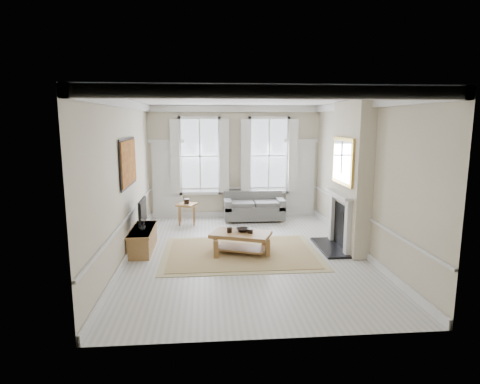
{
  "coord_description": "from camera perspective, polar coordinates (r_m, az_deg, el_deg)",
  "views": [
    {
      "loc": [
        -0.86,
        -8.6,
        2.94
      ],
      "look_at": [
        -0.06,
        0.91,
        1.25
      ],
      "focal_mm": 30.0,
      "sensor_mm": 36.0,
      "label": 1
    }
  ],
  "objects": [
    {
      "name": "bowl",
      "position": [
        9.09,
        0.37,
        -5.41
      ],
      "size": [
        0.35,
        0.35,
        0.07
      ],
      "primitive_type": "imported",
      "rotation": [
        0.0,
        0.0,
        0.18
      ],
      "color": "black",
      "rests_on": "coffee_table"
    },
    {
      "name": "chimney_breast",
      "position": [
        9.47,
        15.52,
        2.15
      ],
      "size": [
        0.35,
        1.7,
        3.38
      ],
      "primitive_type": "cube",
      "color": "beige",
      "rests_on": "floor"
    },
    {
      "name": "door_right",
      "position": [
        12.63,
        8.55,
        1.79
      ],
      "size": [
        0.9,
        0.08,
        2.3
      ],
      "primitive_type": "cube",
      "color": "silver",
      "rests_on": "floor"
    },
    {
      "name": "window_right",
      "position": [
        12.34,
        4.11,
        5.19
      ],
      "size": [
        1.26,
        0.2,
        2.2
      ],
      "primitive_type": null,
      "color": "#B2BCC6",
      "rests_on": "back_wall"
    },
    {
      "name": "hearth",
      "position": [
        9.7,
        12.67,
        -7.7
      ],
      "size": [
        0.55,
        1.5,
        0.05
      ],
      "primitive_type": "cube",
      "color": "black",
      "rests_on": "floor"
    },
    {
      "name": "coffee_table",
      "position": [
        9.02,
        0.11,
        -6.31
      ],
      "size": [
        1.47,
        1.16,
        0.48
      ],
      "rotation": [
        0.0,
        0.0,
        -0.37
      ],
      "color": "brown",
      "rests_on": "rug"
    },
    {
      "name": "back_wall",
      "position": [
        12.29,
        -0.79,
        4.26
      ],
      "size": [
        5.2,
        0.0,
        5.2
      ],
      "primitive_type": "plane",
      "rotation": [
        1.57,
        0.0,
        0.0
      ],
      "color": "beige",
      "rests_on": "floor"
    },
    {
      "name": "ceramic_pot_b",
      "position": [
        8.95,
        1.42,
        -5.57
      ],
      "size": [
        0.13,
        0.13,
        0.1
      ],
      "primitive_type": "cylinder",
      "color": "black",
      "rests_on": "coffee_table"
    },
    {
      "name": "painting",
      "position": [
        9.1,
        -15.6,
        4.06
      ],
      "size": [
        0.05,
        1.66,
        1.06
      ],
      "primitive_type": "cube",
      "color": "#C27921",
      "rests_on": "left_wall"
    },
    {
      "name": "side_table",
      "position": [
        11.65,
        -7.58,
        -2.19
      ],
      "size": [
        0.65,
        0.65,
        0.6
      ],
      "rotation": [
        0.0,
        0.0,
        -0.42
      ],
      "color": "brown",
      "rests_on": "floor"
    },
    {
      "name": "fireplace",
      "position": [
        9.57,
        13.98,
        -3.59
      ],
      "size": [
        0.21,
        1.45,
        1.33
      ],
      "color": "silver",
      "rests_on": "floor"
    },
    {
      "name": "ceiling",
      "position": [
        8.65,
        0.9,
        13.09
      ],
      "size": [
        7.2,
        7.2,
        0.0
      ],
      "primitive_type": "plane",
      "rotation": [
        3.14,
        0.0,
        0.0
      ],
      "color": "white",
      "rests_on": "back_wall"
    },
    {
      "name": "door_left",
      "position": [
        12.35,
        -10.31,
        1.55
      ],
      "size": [
        0.9,
        0.08,
        2.3
      ],
      "primitive_type": "cube",
      "color": "silver",
      "rests_on": "floor"
    },
    {
      "name": "left_wall",
      "position": [
        8.86,
        -16.11,
        1.6
      ],
      "size": [
        0.0,
        7.2,
        7.2
      ],
      "primitive_type": "plane",
      "rotation": [
        1.57,
        0.0,
        1.57
      ],
      "color": "beige",
      "rests_on": "floor"
    },
    {
      "name": "floor",
      "position": [
        9.13,
        0.85,
        -8.74
      ],
      "size": [
        7.2,
        7.2,
        0.0
      ],
      "primitive_type": "plane",
      "color": "#B7B5AD",
      "rests_on": "ground"
    },
    {
      "name": "mirror",
      "position": [
        9.36,
        14.38,
        4.27
      ],
      "size": [
        0.06,
        1.26,
        1.06
      ],
      "primitive_type": "cube",
      "color": "gold",
      "rests_on": "chimney_breast"
    },
    {
      "name": "tv_stand",
      "position": [
        9.53,
        -13.65,
        -6.58
      ],
      "size": [
        0.47,
        1.46,
        0.52
      ],
      "primitive_type": "cube",
      "color": "brown",
      "rests_on": "floor"
    },
    {
      "name": "tv",
      "position": [
        9.36,
        -13.68,
        -2.73
      ],
      "size": [
        0.08,
        0.9,
        0.68
      ],
      "color": "black",
      "rests_on": "tv_stand"
    },
    {
      "name": "right_wall",
      "position": [
        9.35,
        16.94,
        1.98
      ],
      "size": [
        0.0,
        7.2,
        7.2
      ],
      "primitive_type": "plane",
      "rotation": [
        1.57,
        0.0,
        -1.57
      ],
      "color": "beige",
      "rests_on": "floor"
    },
    {
      "name": "window_left",
      "position": [
        12.2,
        -5.72,
        5.11
      ],
      "size": [
        1.26,
        0.2,
        2.2
      ],
      "primitive_type": null,
      "color": "#B2BCC6",
      "rests_on": "back_wall"
    },
    {
      "name": "sofa",
      "position": [
        12.07,
        1.97,
        -2.32
      ],
      "size": [
        1.78,
        0.87,
        0.84
      ],
      "color": "#565654",
      "rests_on": "floor"
    },
    {
      "name": "ceramic_pot_a",
      "position": [
        9.01,
        -1.51,
        -5.41
      ],
      "size": [
        0.11,
        0.11,
        0.11
      ],
      "primitive_type": "cylinder",
      "color": "black",
      "rests_on": "coffee_table"
    },
    {
      "name": "rug",
      "position": [
        9.14,
        0.11,
        -8.65
      ],
      "size": [
        3.5,
        2.6,
        0.02
      ],
      "primitive_type": "cube",
      "color": "#A68955",
      "rests_on": "floor"
    }
  ]
}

